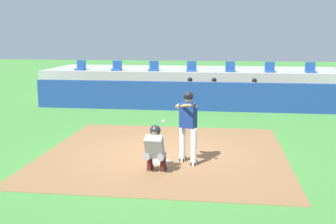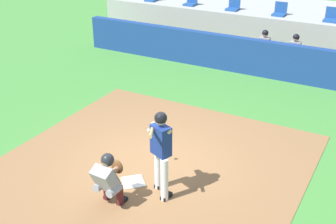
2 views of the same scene
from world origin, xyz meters
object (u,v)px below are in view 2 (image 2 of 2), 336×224
at_px(home_plate, 133,182).
at_px(dugout_player_1, 293,53).
at_px(stadium_seat_3, 280,12).
at_px(stadium_seat_1, 191,2).
at_px(stadium_seat_2, 233,7).
at_px(stadium_seat_4, 331,17).
at_px(batter_at_plate, 161,149).
at_px(catcher_crouched, 109,177).
at_px(dugout_player_0, 263,48).

distance_m(home_plate, dugout_player_1, 8.25).
bearing_deg(stadium_seat_3, stadium_seat_1, 180.00).
distance_m(stadium_seat_2, stadium_seat_4, 3.71).
bearing_deg(stadium_seat_2, stadium_seat_1, 180.00).
bearing_deg(batter_at_plate, home_plate, 176.90).
bearing_deg(stadium_seat_3, stadium_seat_4, 0.00).
bearing_deg(stadium_seat_1, home_plate, -69.95).
height_order(stadium_seat_1, stadium_seat_2, same).
bearing_deg(stadium_seat_2, home_plate, -79.66).
xyz_separation_m(home_plate, stadium_seat_4, (1.86, 10.18, 1.51)).
bearing_deg(catcher_crouched, stadium_seat_2, 99.63).
relative_size(dugout_player_1, stadium_seat_3, 2.71).
xyz_separation_m(stadium_seat_2, stadium_seat_4, (3.71, 0.00, 0.00)).
relative_size(dugout_player_0, dugout_player_1, 1.00).
distance_m(dugout_player_1, stadium_seat_2, 3.72).
relative_size(dugout_player_0, stadium_seat_3, 2.71).
bearing_deg(stadium_seat_2, stadium_seat_3, 0.00).
bearing_deg(stadium_seat_3, dugout_player_1, -60.73).
distance_m(home_plate, stadium_seat_2, 10.46).
xyz_separation_m(dugout_player_1, stadium_seat_2, (-3.00, 2.03, 0.86)).
bearing_deg(home_plate, stadium_seat_3, 90.00).
xyz_separation_m(catcher_crouched, stadium_seat_1, (-3.72, 10.98, 0.93)).
xyz_separation_m(batter_at_plate, dugout_player_0, (-0.61, 8.18, -0.36)).
height_order(home_plate, stadium_seat_3, stadium_seat_3).
bearing_deg(batter_at_plate, stadium_seat_4, 83.49).
height_order(dugout_player_0, stadium_seat_4, stadium_seat_4).
height_order(catcher_crouched, stadium_seat_3, stadium_seat_3).
height_order(dugout_player_0, dugout_player_1, same).
xyz_separation_m(batter_at_plate, catcher_crouched, (-0.69, -0.76, -0.43)).
bearing_deg(catcher_crouched, stadium_seat_1, 108.71).
distance_m(catcher_crouched, stadium_seat_3, 11.02).
bearing_deg(catcher_crouched, stadium_seat_3, 90.03).
height_order(batter_at_plate, stadium_seat_2, stadium_seat_2).
height_order(dugout_player_1, stadium_seat_2, stadium_seat_2).
xyz_separation_m(batter_at_plate, stadium_seat_2, (-2.55, 10.22, 0.50)).
bearing_deg(catcher_crouched, dugout_player_1, 82.77).
bearing_deg(stadium_seat_1, stadium_seat_2, 0.00).
bearing_deg(dugout_player_0, stadium_seat_1, 151.80).
xyz_separation_m(catcher_crouched, stadium_seat_2, (-1.86, 10.98, 0.93)).
distance_m(home_plate, stadium_seat_3, 10.29).
height_order(home_plate, catcher_crouched, catcher_crouched).
bearing_deg(dugout_player_1, catcher_crouched, -97.23).
bearing_deg(stadium_seat_1, stadium_seat_4, 0.00).
xyz_separation_m(batter_at_plate, stadium_seat_3, (-0.69, 10.22, 0.50)).
bearing_deg(home_plate, batter_at_plate, -3.10).
height_order(dugout_player_0, stadium_seat_2, stadium_seat_2).
relative_size(stadium_seat_1, stadium_seat_3, 1.00).
relative_size(batter_at_plate, stadium_seat_4, 3.76).
height_order(batter_at_plate, dugout_player_1, batter_at_plate).
distance_m(stadium_seat_2, stadium_seat_3, 1.86).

